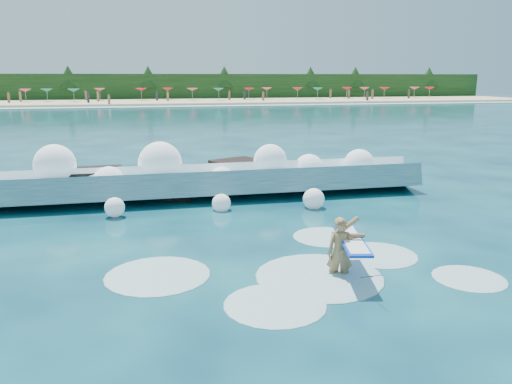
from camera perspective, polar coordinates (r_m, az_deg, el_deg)
ground at (r=12.61m, az=-4.68°, el=-7.67°), size 200.00×200.00×0.00m
beach at (r=89.81m, az=-11.95°, el=10.04°), size 140.00×20.00×0.40m
wet_band at (r=78.83m, az=-11.78°, el=9.56°), size 140.00×5.00×0.08m
treeline at (r=99.73m, az=-12.13°, el=11.63°), size 140.00×4.00×5.00m
breaking_wave at (r=19.10m, az=-7.25°, el=1.08°), size 17.61×2.76×1.52m
rock_cluster at (r=19.91m, az=-10.67°, el=1.11°), size 8.03×3.26×1.31m
surfer_with_board at (r=11.57m, az=9.88°, el=-6.54°), size 1.12×2.87×1.65m
wave_spray at (r=19.03m, az=-7.92°, el=2.60°), size 14.96×4.42×2.17m
surf_foam at (r=11.85m, az=4.84°, el=-9.08°), size 8.92×5.88×0.15m
beach_umbrellas at (r=91.09m, az=-11.94°, el=11.37°), size 112.32×6.31×0.50m
beachgoers at (r=86.49m, az=-10.73°, el=10.61°), size 105.13×13.88×1.94m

